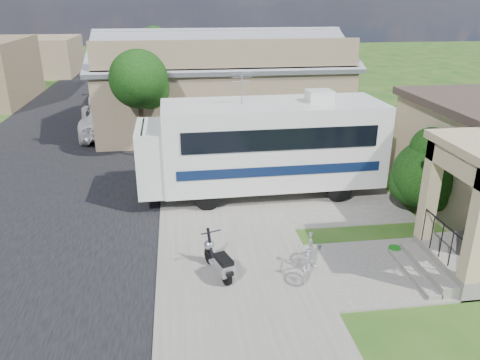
{
  "coord_description": "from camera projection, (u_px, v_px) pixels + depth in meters",
  "views": [
    {
      "loc": [
        -2.28,
        -10.63,
        6.5
      ],
      "look_at": [
        -0.5,
        2.5,
        1.3
      ],
      "focal_mm": 35.0,
      "sensor_mm": 36.0,
      "label": 1
    }
  ],
  "objects": [
    {
      "name": "pickup_truck",
      "position": [
        108.0,
        117.0,
        23.71
      ],
      "size": [
        3.39,
        6.08,
        1.61
      ],
      "primitive_type": "imported",
      "rotation": [
        0.0,
        0.0,
        3.27
      ],
      "color": "silver",
      "rests_on": "ground"
    },
    {
      "name": "ground",
      "position": [
        271.0,
        258.0,
        12.46
      ],
      "size": [
        120.0,
        120.0,
        0.0
      ],
      "primitive_type": "plane",
      "color": "#173E10"
    },
    {
      "name": "distant_bldg_near",
      "position": [
        30.0,
        56.0,
        41.36
      ],
      "size": [
        8.0,
        7.0,
        3.2
      ],
      "primitive_type": "cube",
      "color": "#76624A",
      "rests_on": "ground"
    },
    {
      "name": "street_tree_a",
      "position": [
        141.0,
        82.0,
        19.16
      ],
      "size": [
        2.44,
        2.4,
        4.58
      ],
      "color": "black",
      "rests_on": "ground"
    },
    {
      "name": "scooter",
      "position": [
        219.0,
        261.0,
        11.46
      ],
      "size": [
        0.75,
        1.49,
        1.0
      ],
      "rotation": [
        0.0,
        0.0,
        0.32
      ],
      "color": "black",
      "rests_on": "ground"
    },
    {
      "name": "garden_hose",
      "position": [
        395.0,
        251.0,
        12.68
      ],
      "size": [
        0.34,
        0.34,
        0.15
      ],
      "primitive_type": "cylinder",
      "color": "#136113",
      "rests_on": "ground"
    },
    {
      "name": "walk_slab",
      "position": [
        394.0,
        269.0,
        11.91
      ],
      "size": [
        4.0,
        3.0,
        0.05
      ],
      "primitive_type": "cube",
      "color": "#626058",
      "rests_on": "ground"
    },
    {
      "name": "bicycle",
      "position": [
        308.0,
        257.0,
        11.6
      ],
      "size": [
        1.03,
        1.65,
        0.96
      ],
      "primitive_type": "imported",
      "rotation": [
        0.0,
        0.0,
        -0.4
      ],
      "color": "#ADACB4",
      "rests_on": "ground"
    },
    {
      "name": "warehouse",
      "position": [
        220.0,
        89.0,
        24.62
      ],
      "size": [
        12.5,
        8.4,
        5.04
      ],
      "color": "#76624A",
      "rests_on": "ground"
    },
    {
      "name": "street_tree_c",
      "position": [
        156.0,
        43.0,
        36.74
      ],
      "size": [
        2.44,
        2.4,
        4.42
      ],
      "color": "black",
      "rests_on": "ground"
    },
    {
      "name": "van",
      "position": [
        111.0,
        91.0,
        29.86
      ],
      "size": [
        2.95,
        6.2,
        1.74
      ],
      "primitive_type": "imported",
      "rotation": [
        0.0,
        0.0,
        0.08
      ],
      "color": "silver",
      "rests_on": "ground"
    },
    {
      "name": "street_slab",
      "position": [
        61.0,
        154.0,
        20.75
      ],
      "size": [
        9.0,
        80.0,
        0.02
      ],
      "primitive_type": "cube",
      "color": "black",
      "rests_on": "ground"
    },
    {
      "name": "shrub",
      "position": [
        428.0,
        171.0,
        14.49
      ],
      "size": [
        2.34,
        2.24,
        2.88
      ],
      "color": "black",
      "rests_on": "ground"
    },
    {
      "name": "driveway_slab",
      "position": [
        288.0,
        190.0,
        16.79
      ],
      "size": [
        7.0,
        6.0,
        0.05
      ],
      "primitive_type": "cube",
      "color": "#626058",
      "rests_on": "ground"
    },
    {
      "name": "street_tree_b",
      "position": [
        151.0,
        52.0,
        28.33
      ],
      "size": [
        2.44,
        2.4,
        4.73
      ],
      "color": "black",
      "rests_on": "ground"
    },
    {
      "name": "motorhome",
      "position": [
        263.0,
        144.0,
        15.96
      ],
      "size": [
        8.29,
        2.82,
        4.23
      ],
      "rotation": [
        0.0,
        0.0,
        0.02
      ],
      "color": "silver",
      "rests_on": "ground"
    },
    {
      "name": "sidewalk_slab",
      "position": [
        207.0,
        147.0,
        21.55
      ],
      "size": [
        4.0,
        80.0,
        0.06
      ],
      "primitive_type": "cube",
      "color": "#626058",
      "rests_on": "ground"
    }
  ]
}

